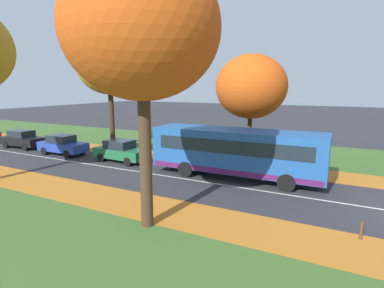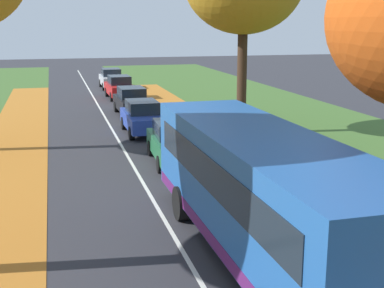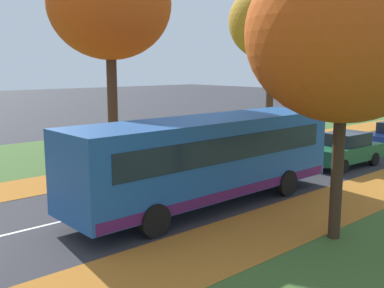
# 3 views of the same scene
# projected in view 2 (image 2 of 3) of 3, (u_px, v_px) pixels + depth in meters

# --- Properties ---
(grass_verge_right) EXTENTS (12.00, 90.00, 0.01)m
(grass_verge_right) POSITION_uv_depth(u_px,v_px,m) (320.00, 140.00, 25.11)
(grass_verge_right) COLOR #3D6028
(grass_verge_right) RESTS_ON ground
(leaf_litter_right) EXTENTS (2.80, 60.00, 0.00)m
(leaf_litter_right) POSITION_uv_depth(u_px,v_px,m) (282.00, 184.00, 18.32)
(leaf_litter_right) COLOR #B26B23
(leaf_litter_right) RESTS_ON grass_verge_right
(road_centre_line) EXTENTS (0.12, 80.00, 0.01)m
(road_centre_line) POSITION_uv_depth(u_px,v_px,m) (125.00, 152.00, 22.85)
(road_centre_line) COLOR silver
(road_centre_line) RESTS_ON ground
(bus) EXTENTS (2.75, 10.43, 2.98)m
(bus) POSITION_uv_depth(u_px,v_px,m) (261.00, 188.00, 12.27)
(bus) COLOR #1E5199
(bus) RESTS_ON ground
(car_green_lead) EXTENTS (1.93, 4.28, 1.62)m
(car_green_lead) POSITION_uv_depth(u_px,v_px,m) (175.00, 142.00, 20.94)
(car_green_lead) COLOR #1E6038
(car_green_lead) RESTS_ON ground
(car_blue_following) EXTENTS (1.81, 4.21, 1.62)m
(car_blue_following) POSITION_uv_depth(u_px,v_px,m) (143.00, 117.00, 26.41)
(car_blue_following) COLOR #233D9E
(car_blue_following) RESTS_ON ground
(car_black_third_in_line) EXTENTS (1.87, 4.24, 1.62)m
(car_black_third_in_line) POSITION_uv_depth(u_px,v_px,m) (132.00, 101.00, 31.71)
(car_black_third_in_line) COLOR black
(car_black_third_in_line) RESTS_ON ground
(car_red_fourth_in_line) EXTENTS (1.89, 4.25, 1.62)m
(car_red_fourth_in_line) POSITION_uv_depth(u_px,v_px,m) (120.00, 87.00, 38.40)
(car_red_fourth_in_line) COLOR #B21919
(car_red_fourth_in_line) RESTS_ON ground
(car_silver_trailing) EXTENTS (1.80, 4.21, 1.62)m
(car_silver_trailing) POSITION_uv_depth(u_px,v_px,m) (111.00, 78.00, 44.18)
(car_silver_trailing) COLOR #B7BABF
(car_silver_trailing) RESTS_ON ground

